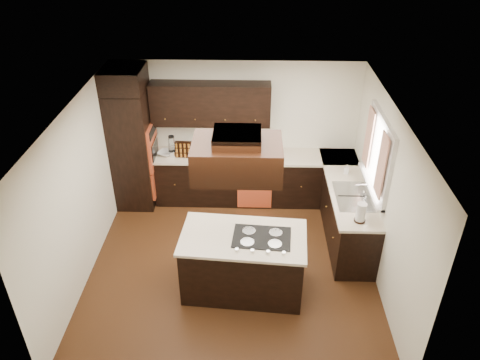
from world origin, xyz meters
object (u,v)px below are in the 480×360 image
(oven_column, at_px, (133,149))
(spice_rack, at_px, (185,149))
(range_hood, at_px, (237,158))
(island, at_px, (243,264))

(oven_column, xyz_separation_m, spice_rack, (0.90, 0.01, 0.00))
(oven_column, bearing_deg, spice_rack, 0.48)
(oven_column, distance_m, spice_rack, 0.90)
(oven_column, distance_m, range_hood, 3.13)
(oven_column, xyz_separation_m, range_hood, (1.88, -2.25, 1.10))
(island, bearing_deg, spice_rack, 120.26)
(oven_column, bearing_deg, island, -47.92)
(oven_column, distance_m, island, 2.97)
(oven_column, relative_size, island, 1.31)
(range_hood, distance_m, spice_rack, 2.70)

